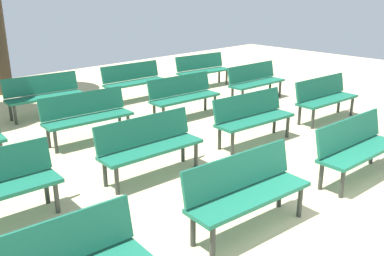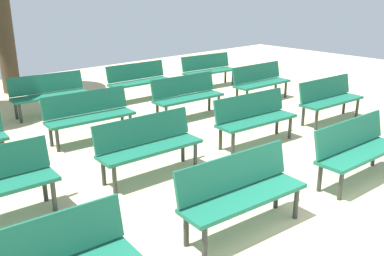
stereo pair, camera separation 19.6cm
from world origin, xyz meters
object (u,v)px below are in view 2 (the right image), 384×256
at_px(bench_r1_c1, 148,142).
at_px(bench_r3_c3, 208,69).
at_px(bench_r0_c2, 356,147).
at_px(bench_r1_c2, 254,116).
at_px(bench_r2_c1, 89,113).
at_px(bench_r2_c3, 260,80).
at_px(bench_r3_c1, 49,92).
at_px(bench_r0_c1, 241,189).
at_px(bench_r1_c3, 329,97).
at_px(bench_r2_c2, 187,94).
at_px(bench_r3_c2, 139,79).

height_order(bench_r1_c1, bench_r3_c3, same).
relative_size(bench_r0_c2, bench_r1_c2, 0.99).
distance_m(bench_r2_c1, bench_r2_c3, 4.49).
bearing_deg(bench_r3_c1, bench_r0_c1, -87.86).
xyz_separation_m(bench_r1_c3, bench_r3_c1, (-4.12, 4.27, 0.00)).
distance_m(bench_r2_c2, bench_r2_c3, 2.25).
xyz_separation_m(bench_r0_c1, bench_r3_c1, (0.37, 5.86, 0.00)).
height_order(bench_r1_c1, bench_r2_c3, same).
bearing_deg(bench_r2_c3, bench_r3_c2, 137.63).
distance_m(bench_r0_c1, bench_r3_c2, 6.25).
bearing_deg(bench_r1_c1, bench_r2_c3, 23.46).
relative_size(bench_r0_c1, bench_r1_c1, 1.01).
bearing_deg(bench_r1_c3, bench_r3_c1, 138.32).
distance_m(bench_r1_c1, bench_r1_c3, 4.39).
height_order(bench_r2_c3, bench_r3_c3, same).
xyz_separation_m(bench_r2_c3, bench_r3_c3, (0.12, 1.94, 0.00)).
height_order(bench_r1_c3, bench_r3_c2, same).
distance_m(bench_r1_c2, bench_r3_c3, 4.53).
xyz_separation_m(bench_r2_c2, bench_r2_c3, (2.24, -0.15, 0.00)).
xyz_separation_m(bench_r0_c2, bench_r2_c1, (-1.98, 4.07, 0.00)).
distance_m(bench_r0_c2, bench_r3_c1, 6.35).
height_order(bench_r2_c1, bench_r3_c3, same).
bearing_deg(bench_r2_c3, bench_r3_c3, 88.93).
xyz_separation_m(bench_r1_c1, bench_r2_c1, (0.11, 1.94, 0.00)).
xyz_separation_m(bench_r0_c1, bench_r0_c2, (2.21, -0.22, 0.00)).
height_order(bench_r1_c1, bench_r1_c2, same).
xyz_separation_m(bench_r1_c2, bench_r3_c3, (2.52, 3.77, 0.00)).
bearing_deg(bench_r1_c2, bench_r3_c2, 91.23).
relative_size(bench_r1_c1, bench_r3_c3, 0.99).
distance_m(bench_r1_c3, bench_r3_c3, 3.95).
distance_m(bench_r0_c1, bench_r1_c2, 2.90).
bearing_deg(bench_r1_c2, bench_r1_c3, 0.93).
bearing_deg(bench_r0_c2, bench_r1_c3, 41.44).
bearing_deg(bench_r3_c1, bench_r2_c3, -21.83).
distance_m(bench_r2_c3, bench_r3_c1, 4.90).
relative_size(bench_r0_c1, bench_r1_c2, 1.00).
height_order(bench_r3_c2, bench_r3_c3, same).
bearing_deg(bench_r1_c3, bench_r2_c1, 156.35).
distance_m(bench_r1_c3, bench_r3_c2, 4.51).
bearing_deg(bench_r0_c1, bench_r3_c2, 70.76).
relative_size(bench_r2_c2, bench_r3_c3, 0.99).
xyz_separation_m(bench_r2_c3, bench_r3_c2, (-2.11, 2.10, 0.00)).
xyz_separation_m(bench_r1_c2, bench_r2_c1, (-2.09, 2.10, 0.00)).
bearing_deg(bench_r2_c1, bench_r3_c1, 90.76).
distance_m(bench_r0_c2, bench_r2_c1, 4.53).
height_order(bench_r1_c2, bench_r3_c3, same).
xyz_separation_m(bench_r1_c3, bench_r3_c2, (-1.89, 4.10, 0.00)).
bearing_deg(bench_r1_c2, bench_r3_c3, 61.71).
bearing_deg(bench_r2_c2, bench_r1_c1, -138.44).
height_order(bench_r0_c1, bench_r2_c2, same).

